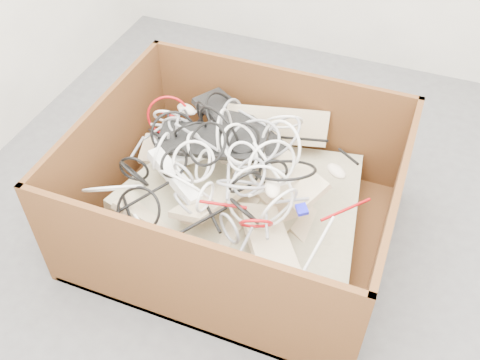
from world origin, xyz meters
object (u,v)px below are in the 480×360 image
(vga_plug, at_px, (302,209))
(power_strip_left, at_px, (199,152))
(power_strip_right, at_px, (174,176))
(cardboard_box, at_px, (234,209))

(vga_plug, bearing_deg, power_strip_left, -144.73)
(power_strip_right, height_order, vga_plug, power_strip_right)
(power_strip_left, distance_m, power_strip_right, 0.18)
(power_strip_left, bearing_deg, vga_plug, -51.60)
(power_strip_right, relative_size, vga_plug, 6.66)
(power_strip_left, height_order, vga_plug, power_strip_left)
(cardboard_box, xyz_separation_m, power_strip_right, (-0.21, -0.11, 0.22))
(power_strip_right, distance_m, vga_plug, 0.53)
(cardboard_box, bearing_deg, vga_plug, -19.26)
(power_strip_left, bearing_deg, cardboard_box, -52.19)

